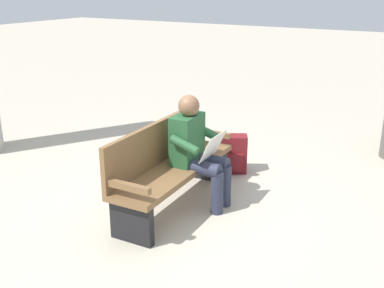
% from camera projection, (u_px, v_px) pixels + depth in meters
% --- Properties ---
extents(ground_plane, '(40.00, 40.00, 0.00)m').
position_uv_depth(ground_plane, '(176.00, 206.00, 4.96)').
color(ground_plane, '#B7AD99').
extents(bench_near, '(1.82, 0.55, 0.90)m').
position_uv_depth(bench_near, '(169.00, 165.00, 4.84)').
color(bench_near, brown).
rests_on(bench_near, ground).
extents(person_seated, '(0.58, 0.58, 1.18)m').
position_uv_depth(person_seated, '(197.00, 148.00, 4.82)').
color(person_seated, '#23512D').
rests_on(person_seated, ground).
extents(backpack, '(0.35, 0.40, 0.47)m').
position_uv_depth(backpack, '(233.00, 154.00, 5.78)').
color(backpack, maroon).
rests_on(backpack, ground).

